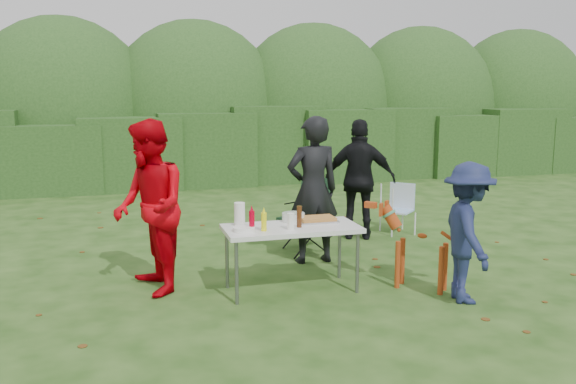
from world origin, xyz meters
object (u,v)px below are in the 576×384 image
object	(u,v)px
ketchup_bottle	(252,221)
folding_table	(291,231)
lawn_chair	(398,209)
paper_towel_roll	(240,214)
beer_bottle	(299,217)
person_cook	(313,190)
camping_chair	(304,214)
dog	(422,249)
mustard_bottle	(264,222)
child	(468,233)
person_red_jacket	(150,207)
person_black_puffy	(360,180)

from	to	relation	value
ketchup_bottle	folding_table	bearing A→B (deg)	10.88
folding_table	lawn_chair	world-z (taller)	lawn_chair
folding_table	paper_towel_roll	xyz separation A→B (m)	(-0.54, 0.20, 0.18)
beer_bottle	person_cook	bearing A→B (deg)	64.64
ketchup_bottle	camping_chair	bearing A→B (deg)	56.90
dog	mustard_bottle	bearing A→B (deg)	36.92
camping_chair	paper_towel_roll	world-z (taller)	camping_chair
person_cook	lawn_chair	xyz separation A→B (m)	(1.79, 1.16, -0.56)
child	person_cook	bearing A→B (deg)	45.05
person_red_jacket	child	bearing A→B (deg)	59.04
person_red_jacket	mustard_bottle	bearing A→B (deg)	56.26
ketchup_bottle	person_cook	bearing A→B (deg)	46.69
person_red_jacket	ketchup_bottle	xyz separation A→B (m)	(1.04, -0.47, -0.12)
person_red_jacket	ketchup_bottle	bearing A→B (deg)	55.56
dog	beer_bottle	distance (m)	1.44
paper_towel_roll	folding_table	bearing A→B (deg)	-19.81
child	dog	xyz separation A→B (m)	(-0.27, 0.48, -0.28)
person_black_puffy	mustard_bottle	bearing A→B (deg)	69.43
person_red_jacket	lawn_chair	distance (m)	4.33
child	beer_bottle	size ratio (longest dim) A/B	6.24
person_red_jacket	dog	size ratio (longest dim) A/B	1.95
person_cook	folding_table	bearing A→B (deg)	57.95
beer_bottle	paper_towel_roll	distance (m)	0.67
dog	camping_chair	size ratio (longest dim) A/B	0.97
folding_table	beer_bottle	bearing A→B (deg)	-41.24
ketchup_bottle	paper_towel_roll	world-z (taller)	paper_towel_roll
person_black_puffy	beer_bottle	distance (m)	2.65
child	beer_bottle	distance (m)	1.81
paper_towel_roll	ketchup_bottle	bearing A→B (deg)	-75.25
mustard_bottle	camping_chair	bearing A→B (deg)	60.43
folding_table	person_black_puffy	world-z (taller)	person_black_puffy
child	beer_bottle	world-z (taller)	child
mustard_bottle	beer_bottle	distance (m)	0.42
folding_table	dog	xyz separation A→B (m)	(1.43, -0.36, -0.22)
dog	ketchup_bottle	bearing A→B (deg)	36.25
folding_table	person_black_puffy	bearing A→B (deg)	50.85
person_cook	dog	size ratio (longest dim) A/B	1.93
camping_chair	beer_bottle	size ratio (longest dim) A/B	4.28
beer_bottle	paper_towel_roll	bearing A→B (deg)	157.22
child	lawn_chair	distance (m)	3.12
folding_table	paper_towel_roll	distance (m)	0.61
folding_table	camping_chair	distance (m)	1.77
ketchup_bottle	beer_bottle	xyz separation A→B (m)	(0.54, 0.03, 0.01)
person_red_jacket	person_cook	bearing A→B (deg)	97.08
person_black_puffy	dog	distance (m)	2.45
ketchup_bottle	paper_towel_roll	distance (m)	0.30
person_red_jacket	person_black_puffy	bearing A→B (deg)	107.44
lawn_chair	paper_towel_roll	world-z (taller)	paper_towel_roll
child	paper_towel_roll	bearing A→B (deg)	79.71
dog	ketchup_bottle	xyz separation A→B (m)	(-1.90, 0.27, 0.38)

